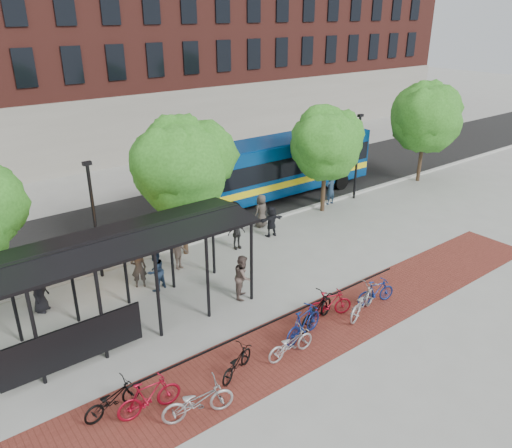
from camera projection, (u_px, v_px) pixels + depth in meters
ground at (279, 261)px, 22.92m from camera, size 160.00×160.00×0.00m
asphalt_street at (190, 210)px, 28.75m from camera, size 160.00×8.00×0.01m
curb at (230, 231)px, 25.81m from camera, size 160.00×0.25×0.12m
brick_strip at (326, 326)px, 18.16m from camera, size 24.00×3.00×0.01m
bike_rack_rail at (282, 328)px, 18.09m from camera, size 12.00×0.05×0.95m
building_brick at (177, 18)px, 43.53m from camera, size 55.00×14.00×20.00m
bus_shelter at (106, 255)px, 16.83m from camera, size 10.60×3.07×3.60m
tree_b at (182, 162)px, 21.98m from camera, size 5.15×4.20×6.47m
tree_c at (327, 141)px, 27.18m from camera, size 4.66×3.80×5.92m
tree_d at (427, 114)px, 32.07m from camera, size 5.39×4.40×6.55m
lamp_post_left at (94, 217)px, 20.54m from camera, size 0.35×0.20×5.12m
lamp_post_right at (357, 155)px, 29.51m from camera, size 0.35×0.20×5.12m
bus at (276, 165)px, 30.01m from camera, size 13.27×3.28×3.57m
bike_0 at (112, 399)px, 14.11m from camera, size 1.85×0.87×0.94m
bike_1 at (149, 396)px, 14.05m from camera, size 1.94×0.70×1.14m
bike_2 at (198, 401)px, 13.92m from camera, size 2.22×1.23×1.10m
bike_4 at (237, 362)px, 15.61m from camera, size 1.79×1.23×0.89m
bike_6 at (291, 343)px, 16.43m from camera, size 1.87×0.68×0.98m
bike_7 at (303, 323)px, 17.28m from camera, size 2.08×0.99×1.21m
bike_8 at (316, 311)px, 18.10m from camera, size 2.25×1.32×1.12m
bike_9 at (330, 304)px, 18.59m from camera, size 1.80×1.12×1.05m
bike_10 at (362, 301)px, 18.67m from camera, size 2.28×1.41×1.13m
bike_11 at (376, 292)px, 19.42m from camera, size 1.75×0.85×1.01m
pedestrian_0 at (39, 292)px, 18.79m from camera, size 0.95×0.94×1.66m
pedestrian_1 at (139, 268)px, 20.46m from camera, size 0.74×0.64×1.71m
pedestrian_2 at (156, 271)px, 20.22m from camera, size 1.02×0.90×1.74m
pedestrian_3 at (179, 252)px, 21.91m from camera, size 1.20×0.91×1.64m
pedestrian_4 at (237, 234)px, 23.84m from camera, size 0.95×0.51×1.55m
pedestrian_5 at (271, 221)px, 25.15m from camera, size 1.54×0.66×1.61m
pedestrian_6 at (261, 211)px, 26.23m from camera, size 0.96×0.71×1.78m
pedestrian_7 at (330, 189)px, 29.32m from camera, size 0.68×0.45×1.84m
pedestrian_8 at (243, 277)px, 19.70m from camera, size 1.11×1.11×1.82m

